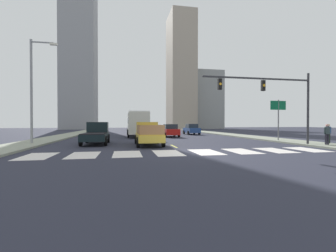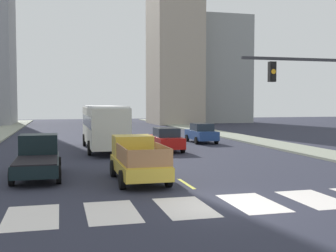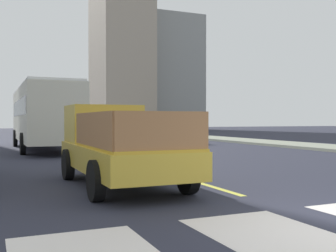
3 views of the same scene
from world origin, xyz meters
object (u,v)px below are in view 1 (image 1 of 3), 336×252
(pickup_dark, at_px, (96,134))
(traffic_signal_gantry, at_px, (276,94))
(pedestrian_waiting, at_px, (328,132))
(pickup_stakebed, at_px, (148,134))
(direction_sign_green, at_px, (278,111))
(sedan_near_right, at_px, (170,130))
(city_bus, at_px, (137,122))
(sedan_mid, at_px, (191,129))
(pedestrian_walking, at_px, (327,132))
(streetlight_left, at_px, (33,87))

(pickup_dark, xyz_separation_m, traffic_signal_gantry, (14.51, -4.94, 3.29))
(pedestrian_waiting, bearing_deg, traffic_signal_gantry, -178.12)
(pickup_stakebed, height_order, direction_sign_green, direction_sign_green)
(sedan_near_right, distance_m, traffic_signal_gantry, 15.45)
(traffic_signal_gantry, bearing_deg, pickup_stakebed, 163.41)
(city_bus, relative_size, sedan_mid, 2.45)
(sedan_near_right, bearing_deg, pickup_stakebed, -108.71)
(traffic_signal_gantry, distance_m, pedestrian_walking, 5.04)
(pickup_stakebed, bearing_deg, sedan_near_right, 70.93)
(traffic_signal_gantry, xyz_separation_m, pedestrian_waiting, (5.09, 0.10, -3.09))
(pedestrian_walking, bearing_deg, pedestrian_waiting, -135.42)
(direction_sign_green, relative_size, pedestrian_walking, 2.56)
(pickup_dark, height_order, traffic_signal_gantry, traffic_signal_gantry)
(sedan_mid, relative_size, pedestrian_walking, 2.68)
(pickup_stakebed, xyz_separation_m, streetlight_left, (-9.63, 1.88, 4.03))
(city_bus, bearing_deg, traffic_signal_gantry, -54.96)
(pickup_dark, relative_size, streetlight_left, 0.58)
(city_bus, xyz_separation_m, sedan_mid, (9.02, 3.75, -1.09))
(pedestrian_waiting, bearing_deg, pickup_stakebed, 169.93)
(streetlight_left, height_order, pedestrian_waiting, streetlight_left)
(sedan_mid, bearing_deg, city_bus, -158.73)
(pedestrian_walking, bearing_deg, traffic_signal_gantry, -10.64)
(pickup_stakebed, height_order, pedestrian_waiting, pickup_stakebed)
(pedestrian_waiting, bearing_deg, city_bus, 135.30)
(streetlight_left, bearing_deg, pedestrian_walking, -13.96)
(city_bus, bearing_deg, sedan_mid, 24.41)
(city_bus, distance_m, sedan_mid, 9.83)
(direction_sign_green, bearing_deg, sedan_near_right, 132.75)
(direction_sign_green, xyz_separation_m, streetlight_left, (-22.84, 0.86, 1.94))
(direction_sign_green, bearing_deg, sedan_mid, 106.05)
(pedestrian_waiting, bearing_deg, direction_sign_green, 116.83)
(sedan_mid, bearing_deg, traffic_signal_gantry, -87.56)
(sedan_near_right, height_order, pedestrian_waiting, pedestrian_waiting)
(pickup_dark, distance_m, streetlight_left, 6.55)
(streetlight_left, bearing_deg, traffic_signal_gantry, -13.92)
(pickup_dark, bearing_deg, streetlight_left, -177.18)
(pickup_stakebed, height_order, city_bus, city_bus)
(pickup_dark, height_order, pedestrian_walking, pickup_dark)
(sedan_near_right, xyz_separation_m, pedestrian_walking, (9.79, -14.84, 0.26))
(pickup_dark, relative_size, direction_sign_green, 1.24)
(pickup_dark, xyz_separation_m, sedan_mid, (13.23, 14.54, -0.06))
(sedan_near_right, xyz_separation_m, streetlight_left, (-13.73, -8.99, 4.11))
(pickup_dark, distance_m, city_bus, 11.63)
(city_bus, height_order, direction_sign_green, direction_sign_green)
(sedan_near_right, bearing_deg, direction_sign_green, -45.33)
(direction_sign_green, height_order, pedestrian_waiting, direction_sign_green)
(city_bus, bearing_deg, pickup_stakebed, -86.95)
(traffic_signal_gantry, bearing_deg, pedestrian_waiting, 1.14)
(sedan_near_right, relative_size, direction_sign_green, 1.05)
(pickup_stakebed, relative_size, sedan_near_right, 1.18)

